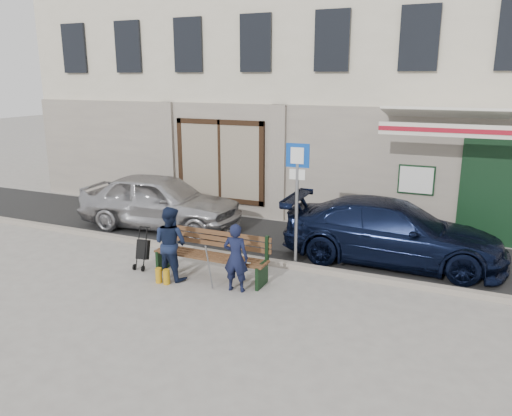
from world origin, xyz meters
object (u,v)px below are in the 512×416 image
Objects in this scene: car_silver at (160,201)px; woman at (170,243)px; bench at (209,255)px; man at (236,258)px; car_navy at (392,232)px; parking_sign at (297,186)px; stroller at (143,250)px.

woman reaches higher than car_silver.
man is (0.80, -0.38, 0.20)m from bench.
parking_sign is at bearing 120.17° from car_navy.
car_navy reaches higher than bench.
bench is at bearing 125.18° from car_navy.
woman is (-1.45, 0.02, 0.08)m from man.
man reaches higher than bench.
stroller is (-2.90, -1.41, -1.37)m from parking_sign.
car_silver is 2.93× the size of woman.
parking_sign reaches higher than car_silver.
car_silver is 1.80× the size of bench.
man is (-0.60, -1.65, -1.10)m from parking_sign.
car_silver is 3.56m from woman.
woman is at bearing -144.34° from parking_sign.
car_navy is (6.04, -0.08, -0.06)m from car_silver.
man reaches higher than stroller.
woman is (-0.65, -0.36, 0.28)m from bench.
car_navy is 5.35m from stroller.
parking_sign is 1.78× the size of woman.
car_navy is 3.55× the size of man.
parking_sign is 2.07m from man.
bench is (2.83, -2.45, -0.28)m from car_silver.
parking_sign is (4.23, -1.19, 1.02)m from car_silver.
car_silver is at bearing 87.96° from car_navy.
car_navy is 3.16× the size of woman.
car_silver is at bearing 109.57° from stroller.
bench reaches higher than stroller.
man is (-2.41, -2.76, -0.02)m from car_navy.
car_silver reaches higher than stroller.
car_silver is 4.61m from man.
parking_sign is 2.81m from woman.
woman reaches higher than car_navy.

